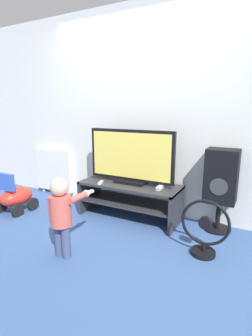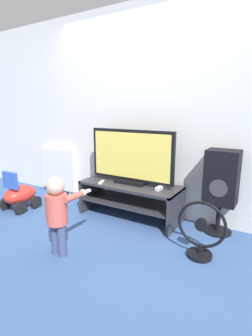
% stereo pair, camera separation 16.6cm
% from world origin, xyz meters
% --- Properties ---
extents(ground_plane, '(16.00, 16.00, 0.00)m').
position_xyz_m(ground_plane, '(0.00, 0.00, 0.00)').
color(ground_plane, '#38568C').
extents(wall_back, '(10.00, 0.06, 2.60)m').
position_xyz_m(wall_back, '(0.00, 0.58, 1.30)').
color(wall_back, silver).
rests_on(wall_back, ground_plane).
extents(tv_stand, '(1.25, 0.50, 0.44)m').
position_xyz_m(tv_stand, '(0.00, 0.25, 0.30)').
color(tv_stand, '#2D2D33').
rests_on(tv_stand, ground_plane).
extents(television, '(1.11, 0.20, 0.66)m').
position_xyz_m(television, '(0.00, 0.27, 0.77)').
color(television, black).
rests_on(television, tv_stand).
extents(game_console, '(0.05, 0.16, 0.04)m').
position_xyz_m(game_console, '(0.41, 0.22, 0.46)').
color(game_console, white).
rests_on(game_console, tv_stand).
extents(remote_primary, '(0.07, 0.13, 0.03)m').
position_xyz_m(remote_primary, '(-0.32, 0.09, 0.45)').
color(remote_primary, white).
rests_on(remote_primary, tv_stand).
extents(child, '(0.29, 0.44, 0.76)m').
position_xyz_m(child, '(-0.13, -0.84, 0.45)').
color(child, '#3F4C72').
rests_on(child, ground_plane).
extents(speaker_tower, '(0.34, 0.30, 0.93)m').
position_xyz_m(speaker_tower, '(1.04, 0.40, 0.60)').
color(speaker_tower, black).
rests_on(speaker_tower, ground_plane).
extents(floor_fan, '(0.45, 0.23, 0.55)m').
position_xyz_m(floor_fan, '(1.02, -0.20, 0.25)').
color(floor_fan, black).
rests_on(floor_fan, ground_plane).
extents(ride_on_toy, '(0.35, 0.46, 0.55)m').
position_xyz_m(ride_on_toy, '(-1.42, -0.30, 0.21)').
color(ride_on_toy, red).
rests_on(ride_on_toy, ground_plane).
extents(radiator, '(0.69, 0.08, 0.72)m').
position_xyz_m(radiator, '(-1.49, 0.51, 0.39)').
color(radiator, white).
rests_on(radiator, ground_plane).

